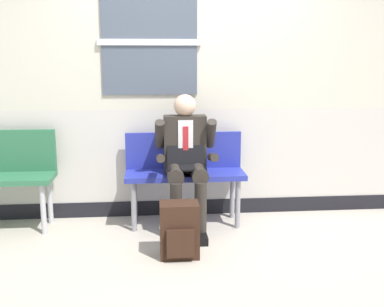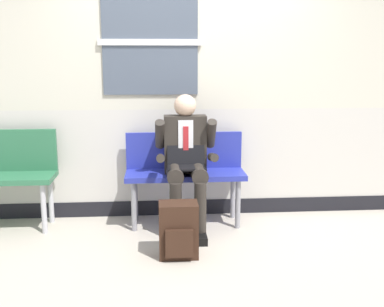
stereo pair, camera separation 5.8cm
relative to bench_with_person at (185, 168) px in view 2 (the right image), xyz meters
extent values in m
plane|color=#B2A899|center=(0.10, -0.51, -0.55)|extent=(18.00, 18.00, 0.00)
cube|color=beige|center=(0.10, 0.28, 1.42)|extent=(6.38, 0.12, 1.73)
cube|color=beige|center=(0.10, 0.28, 0.08)|extent=(6.38, 0.12, 0.95)
cube|color=black|center=(0.10, 0.28, -0.47)|extent=(6.38, 0.14, 0.16)
cube|color=#4C5666|center=(-0.32, 0.21, 1.21)|extent=(0.93, 0.02, 1.01)
cube|color=silver|center=(-0.32, 0.20, 1.21)|extent=(1.01, 0.03, 0.06)
cube|color=#28339E|center=(0.00, -0.07, -0.05)|extent=(1.15, 0.42, 0.05)
cube|color=#28339E|center=(0.00, 0.11, 0.16)|extent=(1.15, 0.04, 0.36)
cylinder|color=gray|center=(-0.50, -0.22, -0.31)|extent=(0.05, 0.05, 0.48)
cylinder|color=gray|center=(-0.50, 0.08, -0.31)|extent=(0.05, 0.05, 0.48)
cylinder|color=gray|center=(0.50, -0.22, -0.31)|extent=(0.05, 0.05, 0.48)
cylinder|color=gray|center=(0.50, 0.08, -0.31)|extent=(0.05, 0.05, 0.48)
cylinder|color=#B7B7BC|center=(-1.33, -0.22, -0.31)|extent=(0.05, 0.05, 0.48)
cylinder|color=#B7B7BC|center=(-1.33, 0.08, -0.31)|extent=(0.05, 0.05, 0.48)
cylinder|color=#2D2823|center=(-0.11, -0.28, 0.02)|extent=(0.15, 0.40, 0.15)
cylinder|color=#2D2823|center=(-0.11, -0.47, -0.29)|extent=(0.11, 0.11, 0.53)
cube|color=black|center=(-0.11, -0.53, -0.51)|extent=(0.10, 0.26, 0.07)
cylinder|color=#2D2823|center=(0.11, -0.28, 0.02)|extent=(0.15, 0.40, 0.15)
cylinder|color=#2D2823|center=(0.11, -0.47, -0.29)|extent=(0.11, 0.11, 0.53)
cube|color=black|center=(0.11, -0.53, -0.51)|extent=(0.10, 0.26, 0.07)
cube|color=#2D2823|center=(0.00, -0.07, 0.25)|extent=(0.40, 0.18, 0.55)
cube|color=silver|center=(0.00, -0.16, 0.30)|extent=(0.14, 0.01, 0.39)
cube|color=#B22328|center=(0.00, -0.17, 0.27)|extent=(0.05, 0.01, 0.33)
sphere|color=beige|center=(0.00, -0.07, 0.62)|extent=(0.21, 0.21, 0.21)
cylinder|color=#2D2823|center=(-0.24, -0.14, 0.36)|extent=(0.09, 0.25, 0.30)
cylinder|color=#2D2823|center=(-0.24, -0.31, 0.17)|extent=(0.08, 0.27, 0.12)
cylinder|color=#2D2823|center=(0.24, -0.14, 0.36)|extent=(0.09, 0.25, 0.30)
cylinder|color=#2D2823|center=(0.24, -0.31, 0.17)|extent=(0.08, 0.27, 0.12)
cube|color=black|center=(0.00, -0.31, 0.08)|extent=(0.35, 0.22, 0.02)
cube|color=black|center=(0.00, -0.18, 0.19)|extent=(0.35, 0.08, 0.21)
cube|color=#331E14|center=(-0.10, -0.83, -0.32)|extent=(0.32, 0.22, 0.46)
cube|color=#331E14|center=(-0.10, -0.96, -0.39)|extent=(0.22, 0.04, 0.23)
camera|label=1|loc=(-0.33, -4.47, 1.06)|focal=43.95mm
camera|label=2|loc=(-0.27, -4.48, 1.06)|focal=43.95mm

